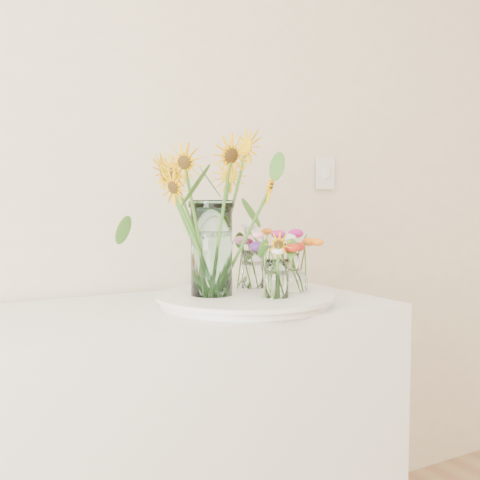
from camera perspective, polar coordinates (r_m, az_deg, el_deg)
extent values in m
cube|color=white|center=(1.81, -8.84, -20.64)|extent=(1.40, 0.60, 0.90)
cylinder|color=white|center=(1.73, 0.49, -5.73)|extent=(0.49, 0.49, 0.02)
cylinder|color=silver|center=(1.70, -2.72, -0.82)|extent=(0.14, 0.14, 0.27)
cylinder|color=white|center=(1.67, 3.51, -3.74)|extent=(0.08, 0.08, 0.11)
cylinder|color=white|center=(1.85, 1.22, -2.84)|extent=(0.07, 0.07, 0.12)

